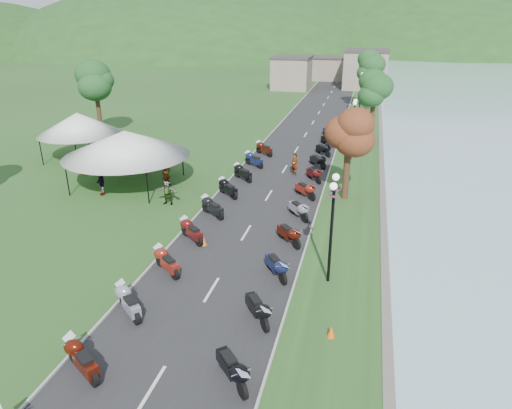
# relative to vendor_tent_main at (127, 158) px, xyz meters

# --- Properties ---
(road) EXTENTS (7.00, 120.00, 0.02)m
(road) POSITION_rel_vendor_tent_main_xyz_m (10.31, 12.25, -1.99)
(road) COLOR #28282A
(road) RESTS_ON ground
(hills_backdrop) EXTENTS (360.00, 120.00, 76.00)m
(hills_backdrop) POSITION_rel_vendor_tent_main_xyz_m (10.31, 172.25, -2.00)
(hills_backdrop) COLOR #285621
(hills_backdrop) RESTS_ON ground
(far_building) EXTENTS (18.00, 16.00, 5.00)m
(far_building) POSITION_rel_vendor_tent_main_xyz_m (8.31, 57.25, 0.50)
(far_building) COLOR gray
(far_building) RESTS_ON ground
(moto_row_left) EXTENTS (2.60, 47.13, 1.10)m
(moto_row_left) POSITION_rel_vendor_tent_main_xyz_m (7.72, -12.56, -1.45)
(moto_row_left) COLOR #331411
(moto_row_left) RESTS_ON ground
(moto_row_right) EXTENTS (2.60, 44.22, 1.10)m
(moto_row_right) POSITION_rel_vendor_tent_main_xyz_m (12.85, -2.93, -1.45)
(moto_row_right) COLOR #331411
(moto_row_right) RESTS_ON ground
(vendor_tent_main) EXTENTS (5.93, 5.93, 4.00)m
(vendor_tent_main) POSITION_rel_vendor_tent_main_xyz_m (0.00, 0.00, 0.00)
(vendor_tent_main) COLOR white
(vendor_tent_main) RESTS_ON ground
(vendor_tent_side) EXTENTS (4.53, 4.53, 4.00)m
(vendor_tent_side) POSITION_rel_vendor_tent_main_xyz_m (-7.04, 4.91, 0.00)
(vendor_tent_side) COLOR white
(vendor_tent_side) RESTS_ON ground
(tree_lakeside) EXTENTS (2.63, 2.63, 7.30)m
(tree_lakeside) POSITION_rel_vendor_tent_main_xyz_m (15.38, 1.04, 1.65)
(tree_lakeside) COLOR #255C26
(tree_lakeside) RESTS_ON ground
(pedestrian_a) EXTENTS (0.76, 0.78, 1.74)m
(pedestrian_a) POSITION_rel_vendor_tent_main_xyz_m (2.68, 0.51, -2.00)
(pedestrian_a) COLOR slate
(pedestrian_a) RESTS_ON ground
(pedestrian_b) EXTENTS (0.82, 0.51, 1.60)m
(pedestrian_b) POSITION_rel_vendor_tent_main_xyz_m (-1.22, 3.65, -2.00)
(pedestrian_b) COLOR slate
(pedestrian_b) RESTS_ON ground
(pedestrian_c) EXTENTS (1.28, 1.22, 1.94)m
(pedestrian_c) POSITION_rel_vendor_tent_main_xyz_m (-0.88, -2.35, -2.00)
(pedestrian_c) COLOR slate
(pedestrian_c) RESTS_ON ground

